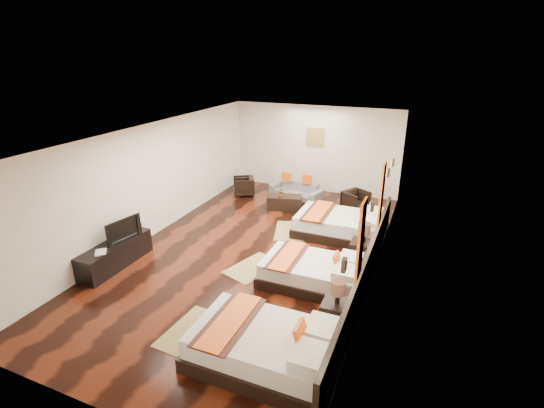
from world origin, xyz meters
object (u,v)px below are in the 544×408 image
at_px(nightstand_a, 336,312).
at_px(book, 95,253).
at_px(bed_far, 342,225).
at_px(armchair_right, 356,201).
at_px(bed_near, 268,347).
at_px(nightstand_b, 362,250).
at_px(figurine, 135,224).
at_px(table_plant, 281,192).
at_px(sofa, 296,190).
at_px(armchair_left, 244,186).
at_px(coffee_table, 285,202).
at_px(bed_mid, 314,272).
at_px(tv, 121,229).
at_px(tv_console, 116,254).

xyz_separation_m(nightstand_a, book, (-4.94, -0.31, 0.24)).
xyz_separation_m(bed_far, armchair_right, (-0.02, 1.83, 0.01)).
distance_m(bed_near, nightstand_b, 3.58).
bearing_deg(bed_far, figurine, -147.52).
distance_m(nightstand_a, armchair_right, 5.47).
height_order(bed_near, table_plant, bed_near).
distance_m(sofa, armchair_left, 1.71).
relative_size(bed_near, coffee_table, 2.27).
relative_size(nightstand_a, sofa, 0.54).
xyz_separation_m(armchair_left, table_plant, (1.56, -0.65, 0.23)).
height_order(bed_far, table_plant, bed_far).
relative_size(sofa, table_plant, 6.43).
distance_m(bed_near, bed_far, 4.75).
distance_m(armchair_right, coffee_table, 2.09).
xyz_separation_m(nightstand_a, coffee_table, (-2.73, 4.74, -0.13)).
height_order(bed_mid, figurine, figurine).
distance_m(sofa, table_plant, 1.14).
bearing_deg(bed_near, table_plant, 109.57).
height_order(nightstand_a, armchair_left, nightstand_a).
bearing_deg(tv, book, -173.18).
relative_size(tv_console, armchair_right, 2.72).
bearing_deg(sofa, coffee_table, -75.87).
relative_size(nightstand_a, armchair_left, 1.42).
relative_size(bed_near, nightstand_a, 2.44).
distance_m(bed_mid, nightstand_b, 1.37).
xyz_separation_m(sofa, table_plant, (-0.09, -1.10, 0.28)).
height_order(book, armchair_left, armchair_left).
bearing_deg(table_plant, book, -112.96).
distance_m(nightstand_b, sofa, 4.41).
distance_m(bed_near, bed_mid, 2.35).
xyz_separation_m(nightstand_a, table_plant, (-2.83, 4.69, 0.21)).
bearing_deg(coffee_table, book, -113.65).
bearing_deg(sofa, nightstand_b, -37.58).
height_order(nightstand_b, coffee_table, nightstand_b).
bearing_deg(coffee_table, table_plant, -150.38).
xyz_separation_m(tv, coffee_table, (2.16, 4.30, -0.60)).
height_order(bed_far, nightstand_b, nightstand_b).
height_order(book, sofa, book).
relative_size(tv, figurine, 2.74).
height_order(nightstand_b, tv_console, nightstand_b).
bearing_deg(armchair_right, coffee_table, 139.42).
bearing_deg(figurine, sofa, 65.65).
relative_size(bed_mid, sofa, 1.19).
bearing_deg(nightstand_b, nightstand_a, -90.00).
bearing_deg(table_plant, tv_console, -115.32).
distance_m(bed_far, book, 5.73).
bearing_deg(sofa, bed_far, -33.90).
xyz_separation_m(armchair_left, armchair_right, (3.62, 0.07, 0.00)).
height_order(bed_mid, nightstand_b, nightstand_b).
xyz_separation_m(tv, armchair_right, (4.13, 4.98, -0.50)).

